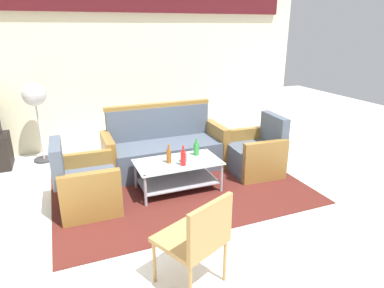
{
  "coord_description": "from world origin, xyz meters",
  "views": [
    {
      "loc": [
        -1.33,
        -3.0,
        2.07
      ],
      "look_at": [
        0.18,
        0.72,
        0.65
      ],
      "focal_mm": 31.25,
      "sensor_mm": 36.0,
      "label": 1
    }
  ],
  "objects_px": {
    "armchair_right": "(256,154)",
    "pedestal_fan": "(35,99)",
    "armchair_left": "(86,186)",
    "couch": "(165,149)",
    "bottle_brown": "(169,156)",
    "cup": "(184,158)",
    "bottle_green": "(196,149)",
    "bottle_red": "(183,158)",
    "wicker_chair": "(198,236)",
    "coffee_table": "(178,171)"
  },
  "relations": [
    {
      "from": "bottle_brown",
      "to": "wicker_chair",
      "type": "distance_m",
      "value": 1.75
    },
    {
      "from": "armchair_right",
      "to": "bottle_red",
      "type": "relative_size",
      "value": 3.27
    },
    {
      "from": "bottle_brown",
      "to": "pedestal_fan",
      "type": "bearing_deg",
      "value": 130.69
    },
    {
      "from": "armchair_left",
      "to": "armchair_right",
      "type": "distance_m",
      "value": 2.44
    },
    {
      "from": "coffee_table",
      "to": "cup",
      "type": "bearing_deg",
      "value": -22.05
    },
    {
      "from": "coffee_table",
      "to": "armchair_right",
      "type": "bearing_deg",
      "value": 5.43
    },
    {
      "from": "cup",
      "to": "armchair_left",
      "type": "bearing_deg",
      "value": 179.93
    },
    {
      "from": "bottle_red",
      "to": "bottle_green",
      "type": "bearing_deg",
      "value": 42.4
    },
    {
      "from": "wicker_chair",
      "to": "bottle_red",
      "type": "bearing_deg",
      "value": 49.16
    },
    {
      "from": "bottle_green",
      "to": "cup",
      "type": "bearing_deg",
      "value": -147.21
    },
    {
      "from": "couch",
      "to": "wicker_chair",
      "type": "xyz_separation_m",
      "value": [
        -0.51,
        -2.47,
        0.18
      ]
    },
    {
      "from": "coffee_table",
      "to": "bottle_red",
      "type": "bearing_deg",
      "value": -80.14
    },
    {
      "from": "coffee_table",
      "to": "bottle_brown",
      "type": "relative_size",
      "value": 4.42
    },
    {
      "from": "armchair_right",
      "to": "cup",
      "type": "height_order",
      "value": "armchair_right"
    },
    {
      "from": "bottle_red",
      "to": "wicker_chair",
      "type": "distance_m",
      "value": 1.64
    },
    {
      "from": "bottle_brown",
      "to": "cup",
      "type": "xyz_separation_m",
      "value": [
        0.19,
        -0.03,
        -0.04
      ]
    },
    {
      "from": "bottle_red",
      "to": "coffee_table",
      "type": "bearing_deg",
      "value": 99.86
    },
    {
      "from": "couch",
      "to": "bottle_red",
      "type": "distance_m",
      "value": 0.91
    },
    {
      "from": "couch",
      "to": "bottle_green",
      "type": "distance_m",
      "value": 0.7
    },
    {
      "from": "armchair_right",
      "to": "cup",
      "type": "xyz_separation_m",
      "value": [
        -1.2,
        -0.15,
        0.17
      ]
    },
    {
      "from": "armchair_left",
      "to": "pedestal_fan",
      "type": "xyz_separation_m",
      "value": [
        -0.51,
        1.84,
        0.73
      ]
    },
    {
      "from": "bottle_brown",
      "to": "couch",
      "type": "bearing_deg",
      "value": 76.63
    },
    {
      "from": "bottle_brown",
      "to": "pedestal_fan",
      "type": "distance_m",
      "value": 2.44
    },
    {
      "from": "armchair_left",
      "to": "bottle_green",
      "type": "relative_size",
      "value": 3.61
    },
    {
      "from": "coffee_table",
      "to": "bottle_brown",
      "type": "distance_m",
      "value": 0.26
    },
    {
      "from": "armchair_left",
      "to": "pedestal_fan",
      "type": "relative_size",
      "value": 0.67
    },
    {
      "from": "bottle_red",
      "to": "couch",
      "type": "bearing_deg",
      "value": 87.71
    },
    {
      "from": "coffee_table",
      "to": "bottle_red",
      "type": "height_order",
      "value": "bottle_red"
    },
    {
      "from": "armchair_left",
      "to": "coffee_table",
      "type": "relative_size",
      "value": 0.77
    },
    {
      "from": "cup",
      "to": "armchair_right",
      "type": "bearing_deg",
      "value": 7.11
    },
    {
      "from": "bottle_brown",
      "to": "cup",
      "type": "bearing_deg",
      "value": -10.3
    },
    {
      "from": "couch",
      "to": "bottle_brown",
      "type": "relative_size",
      "value": 7.23
    },
    {
      "from": "couch",
      "to": "armchair_left",
      "type": "distance_m",
      "value": 1.45
    },
    {
      "from": "couch",
      "to": "bottle_red",
      "type": "bearing_deg",
      "value": 87.72
    },
    {
      "from": "bottle_brown",
      "to": "cup",
      "type": "relative_size",
      "value": 2.49
    },
    {
      "from": "armchair_left",
      "to": "coffee_table",
      "type": "distance_m",
      "value": 1.17
    },
    {
      "from": "bottle_green",
      "to": "coffee_table",
      "type": "bearing_deg",
      "value": -157.85
    },
    {
      "from": "pedestal_fan",
      "to": "bottle_green",
      "type": "bearing_deg",
      "value": -40.29
    },
    {
      "from": "couch",
      "to": "bottle_brown",
      "type": "xyz_separation_m",
      "value": [
        -0.18,
        -0.75,
        0.19
      ]
    },
    {
      "from": "couch",
      "to": "bottle_brown",
      "type": "height_order",
      "value": "couch"
    },
    {
      "from": "couch",
      "to": "armchair_right",
      "type": "height_order",
      "value": "couch"
    },
    {
      "from": "coffee_table",
      "to": "bottle_red",
      "type": "distance_m",
      "value": 0.28
    },
    {
      "from": "coffee_table",
      "to": "pedestal_fan",
      "type": "xyz_separation_m",
      "value": [
        -1.67,
        1.81,
        0.74
      ]
    },
    {
      "from": "armchair_right",
      "to": "couch",
      "type": "bearing_deg",
      "value": 66.27
    },
    {
      "from": "armchair_left",
      "to": "cup",
      "type": "height_order",
      "value": "armchair_left"
    },
    {
      "from": "armchair_left",
      "to": "cup",
      "type": "relative_size",
      "value": 8.5
    },
    {
      "from": "bottle_red",
      "to": "cup",
      "type": "height_order",
      "value": "bottle_red"
    },
    {
      "from": "armchair_right",
      "to": "pedestal_fan",
      "type": "xyz_separation_m",
      "value": [
        -2.94,
        1.69,
        0.73
      ]
    },
    {
      "from": "cup",
      "to": "wicker_chair",
      "type": "xyz_separation_m",
      "value": [
        -0.52,
        -1.68,
        0.03
      ]
    },
    {
      "from": "couch",
      "to": "armchair_left",
      "type": "xyz_separation_m",
      "value": [
        -1.23,
        -0.78,
        -0.03
      ]
    }
  ]
}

